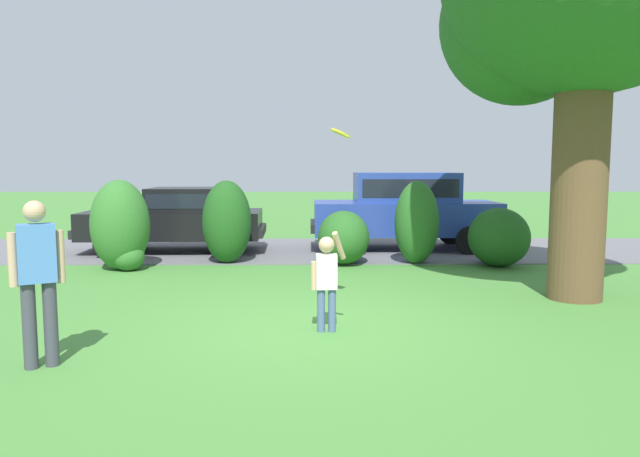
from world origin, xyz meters
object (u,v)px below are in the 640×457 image
child_thrower (327,276)px  frisbee (340,133)px  parked_sedan (177,217)px  adult_onlooker (38,274)px  parked_suv (405,207)px

child_thrower → frisbee: frisbee is taller
parked_sedan → frisbee: (3.66, -6.20, 1.68)m
child_thrower → adult_onlooker: size_ratio=0.74×
child_thrower → parked_sedan: bearing=116.4°
parked_suv → child_thrower: (-2.11, -7.33, -0.36)m
child_thrower → adult_onlooker: bearing=-156.6°
frisbee → adult_onlooker: (-3.20, -2.07, -1.55)m
parked_suv → frisbee: frisbee is taller
parked_suv → frisbee: 6.98m
parked_sedan → parked_suv: (5.57, 0.35, 0.23)m
child_thrower → frisbee: size_ratio=4.58×
parked_suv → adult_onlooker: (-5.11, -8.62, -0.09)m
parked_suv → adult_onlooker: size_ratio=2.71×
parked_suv → child_thrower: size_ratio=3.66×
parked_sedan → adult_onlooker: size_ratio=2.56×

